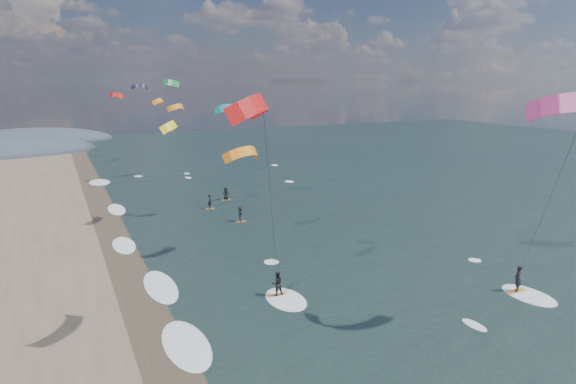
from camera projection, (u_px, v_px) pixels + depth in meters
name	position (u px, v px, depth m)	size (l,w,h in m)	color
ground	(395.00, 352.00, 27.47)	(260.00, 260.00, 0.00)	black
wet_sand_strip	(149.00, 320.00, 31.12)	(3.00, 240.00, 0.00)	#382D23
kitesurfer_near_a	(575.00, 144.00, 26.88)	(8.21, 9.41, 15.06)	#C17222
kitesurfer_near_b	(270.00, 174.00, 27.69)	(6.93, 9.35, 14.99)	#C17222
far_kitesurfers	(230.00, 205.00, 56.82)	(4.31, 11.32, 1.75)	#C17222
bg_kite_field	(170.00, 103.00, 69.49)	(11.82, 75.46, 6.72)	black
shoreline_surf	(154.00, 289.00, 35.80)	(2.40, 79.40, 0.11)	white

